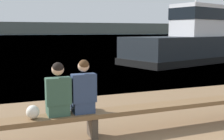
{
  "coord_description": "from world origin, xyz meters",
  "views": [
    {
      "loc": [
        -2.58,
        -1.7,
        2.05
      ],
      "look_at": [
        0.53,
        6.34,
        0.85
      ],
      "focal_mm": 45.0,
      "sensor_mm": 36.0,
      "label": 1
    }
  ],
  "objects_px": {
    "shopping_bag": "(33,112)",
    "tugboat_red": "(194,44)",
    "bench_main": "(92,116)",
    "person_right": "(83,91)",
    "person_left": "(58,93)"
  },
  "relations": [
    {
      "from": "shopping_bag",
      "to": "tugboat_red",
      "type": "relative_size",
      "value": 0.02
    },
    {
      "from": "shopping_bag",
      "to": "bench_main",
      "type": "bearing_deg",
      "value": 1.27
    },
    {
      "from": "person_right",
      "to": "tugboat_red",
      "type": "relative_size",
      "value": 0.09
    },
    {
      "from": "bench_main",
      "to": "shopping_bag",
      "type": "height_order",
      "value": "shopping_bag"
    },
    {
      "from": "bench_main",
      "to": "person_left",
      "type": "distance_m",
      "value": 0.82
    },
    {
      "from": "bench_main",
      "to": "person_left",
      "type": "bearing_deg",
      "value": 178.55
    },
    {
      "from": "shopping_bag",
      "to": "tugboat_red",
      "type": "bearing_deg",
      "value": 42.72
    },
    {
      "from": "tugboat_red",
      "to": "person_left",
      "type": "bearing_deg",
      "value": 117.66
    },
    {
      "from": "tugboat_red",
      "to": "bench_main",
      "type": "bearing_deg",
      "value": 119.42
    },
    {
      "from": "person_left",
      "to": "person_right",
      "type": "xyz_separation_m",
      "value": [
        0.48,
        -0.0,
        0.01
      ]
    },
    {
      "from": "tugboat_red",
      "to": "shopping_bag",
      "type": "bearing_deg",
      "value": 116.61
    },
    {
      "from": "shopping_bag",
      "to": "person_right",
      "type": "bearing_deg",
      "value": 2.47
    },
    {
      "from": "bench_main",
      "to": "person_right",
      "type": "bearing_deg",
      "value": 174.45
    },
    {
      "from": "person_left",
      "to": "shopping_bag",
      "type": "xyz_separation_m",
      "value": [
        -0.46,
        -0.04,
        -0.3
      ]
    },
    {
      "from": "person_left",
      "to": "bench_main",
      "type": "bearing_deg",
      "value": -1.45
    }
  ]
}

